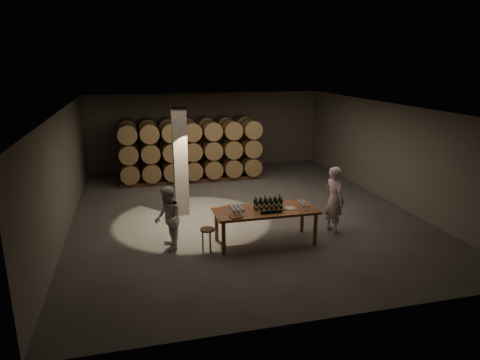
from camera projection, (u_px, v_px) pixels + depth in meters
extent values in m
plane|color=#4D4A48|center=(241.00, 211.00, 13.32)|extent=(12.00, 12.00, 0.00)
plane|color=#605E59|center=(241.00, 107.00, 12.46)|extent=(12.00, 12.00, 0.00)
plane|color=slate|center=(206.00, 130.00, 18.49)|extent=(10.00, 0.00, 10.00)
plane|color=slate|center=(328.00, 237.00, 7.29)|extent=(10.00, 0.00, 10.00)
plane|color=slate|center=(64.00, 171.00, 11.70)|extent=(0.00, 12.00, 12.00)
plane|color=slate|center=(388.00, 152.00, 14.08)|extent=(0.00, 12.00, 12.00)
cube|color=slate|center=(180.00, 162.00, 12.64)|extent=(0.40, 0.40, 3.20)
cylinder|color=brown|center=(224.00, 238.00, 10.19)|extent=(0.10, 0.10, 0.84)
cylinder|color=brown|center=(315.00, 229.00, 10.75)|extent=(0.10, 0.10, 0.84)
cylinder|color=brown|center=(217.00, 225.00, 10.99)|extent=(0.10, 0.10, 0.84)
cylinder|color=brown|center=(302.00, 217.00, 11.55)|extent=(0.10, 0.10, 0.84)
cube|color=brown|center=(266.00, 210.00, 10.75)|extent=(2.60, 1.10, 0.06)
cube|color=brown|center=(189.00, 172.00, 17.64)|extent=(5.48, 0.10, 0.12)
cube|color=brown|center=(187.00, 169.00, 18.20)|extent=(5.48, 0.10, 0.12)
cylinder|color=olive|center=(130.00, 164.00, 17.26)|extent=(0.70, 0.95, 0.70)
cylinder|color=black|center=(130.00, 166.00, 17.01)|extent=(0.73, 0.04, 0.73)
cylinder|color=black|center=(130.00, 163.00, 17.50)|extent=(0.73, 0.04, 0.73)
cylinder|color=olive|center=(150.00, 163.00, 17.44)|extent=(0.70, 0.95, 0.70)
cylinder|color=black|center=(150.00, 165.00, 17.20)|extent=(0.73, 0.04, 0.73)
cylinder|color=black|center=(149.00, 162.00, 17.69)|extent=(0.73, 0.04, 0.73)
cylinder|color=olive|center=(169.00, 162.00, 17.63)|extent=(0.70, 0.95, 0.70)
cylinder|color=black|center=(169.00, 164.00, 17.39)|extent=(0.73, 0.04, 0.73)
cylinder|color=black|center=(168.00, 161.00, 17.87)|extent=(0.73, 0.04, 0.73)
cylinder|color=olive|center=(188.00, 161.00, 17.81)|extent=(0.70, 0.95, 0.70)
cylinder|color=black|center=(188.00, 163.00, 17.57)|extent=(0.73, 0.04, 0.73)
cylinder|color=black|center=(187.00, 160.00, 18.06)|extent=(0.73, 0.04, 0.73)
cylinder|color=olive|center=(206.00, 160.00, 18.00)|extent=(0.70, 0.95, 0.70)
cylinder|color=black|center=(207.00, 161.00, 17.76)|extent=(0.73, 0.04, 0.73)
cylinder|color=black|center=(205.00, 159.00, 18.24)|extent=(0.73, 0.04, 0.73)
cylinder|color=olive|center=(224.00, 159.00, 18.19)|extent=(0.70, 0.95, 0.70)
cylinder|color=black|center=(225.00, 160.00, 17.94)|extent=(0.73, 0.04, 0.73)
cylinder|color=black|center=(223.00, 158.00, 18.43)|extent=(0.73, 0.04, 0.73)
cylinder|color=olive|center=(242.00, 158.00, 18.37)|extent=(0.70, 0.95, 0.70)
cylinder|color=black|center=(243.00, 159.00, 18.13)|extent=(0.73, 0.04, 0.73)
cylinder|color=black|center=(240.00, 157.00, 18.61)|extent=(0.73, 0.04, 0.73)
cylinder|color=olive|center=(129.00, 146.00, 17.06)|extent=(0.70, 0.95, 0.70)
cylinder|color=black|center=(129.00, 148.00, 16.82)|extent=(0.73, 0.04, 0.73)
cylinder|color=black|center=(129.00, 145.00, 17.30)|extent=(0.73, 0.04, 0.73)
cylinder|color=olive|center=(148.00, 145.00, 17.24)|extent=(0.70, 0.95, 0.70)
cylinder|color=black|center=(149.00, 147.00, 17.00)|extent=(0.73, 0.04, 0.73)
cylinder|color=black|center=(148.00, 144.00, 17.49)|extent=(0.73, 0.04, 0.73)
cylinder|color=olive|center=(168.00, 145.00, 17.43)|extent=(0.70, 0.95, 0.70)
cylinder|color=black|center=(169.00, 146.00, 17.19)|extent=(0.73, 0.04, 0.73)
cylinder|color=black|center=(167.00, 143.00, 17.67)|extent=(0.73, 0.04, 0.73)
cylinder|color=olive|center=(187.00, 144.00, 17.62)|extent=(0.70, 0.95, 0.70)
cylinder|color=black|center=(188.00, 145.00, 17.37)|extent=(0.73, 0.04, 0.73)
cylinder|color=black|center=(186.00, 143.00, 17.86)|extent=(0.73, 0.04, 0.73)
cylinder|color=olive|center=(206.00, 143.00, 17.80)|extent=(0.70, 0.95, 0.70)
cylinder|color=black|center=(207.00, 144.00, 17.56)|extent=(0.73, 0.04, 0.73)
cylinder|color=black|center=(205.00, 142.00, 18.04)|extent=(0.73, 0.04, 0.73)
cylinder|color=olive|center=(224.00, 142.00, 17.99)|extent=(0.70, 0.95, 0.70)
cylinder|color=black|center=(225.00, 143.00, 17.74)|extent=(0.73, 0.04, 0.73)
cylinder|color=black|center=(223.00, 141.00, 18.23)|extent=(0.73, 0.04, 0.73)
cylinder|color=olive|center=(242.00, 141.00, 18.17)|extent=(0.70, 0.95, 0.70)
cylinder|color=black|center=(243.00, 142.00, 17.93)|extent=(0.73, 0.04, 0.73)
cylinder|color=black|center=(240.00, 140.00, 18.42)|extent=(0.73, 0.04, 0.73)
cylinder|color=olive|center=(127.00, 128.00, 16.86)|extent=(0.70, 0.95, 0.70)
cylinder|color=black|center=(127.00, 129.00, 16.62)|extent=(0.73, 0.04, 0.73)
cylinder|color=black|center=(127.00, 127.00, 17.10)|extent=(0.73, 0.04, 0.73)
cylinder|color=olive|center=(147.00, 127.00, 17.05)|extent=(0.70, 0.95, 0.70)
cylinder|color=black|center=(148.00, 128.00, 16.80)|extent=(0.73, 0.04, 0.73)
cylinder|color=black|center=(147.00, 126.00, 17.29)|extent=(0.73, 0.04, 0.73)
cylinder|color=olive|center=(167.00, 126.00, 17.23)|extent=(0.70, 0.95, 0.70)
cylinder|color=black|center=(168.00, 127.00, 16.99)|extent=(0.73, 0.04, 0.73)
cylinder|color=black|center=(167.00, 126.00, 17.47)|extent=(0.73, 0.04, 0.73)
cylinder|color=olive|center=(186.00, 126.00, 17.42)|extent=(0.70, 0.95, 0.70)
cylinder|color=black|center=(187.00, 127.00, 17.17)|extent=(0.73, 0.04, 0.73)
cylinder|color=black|center=(186.00, 125.00, 17.66)|extent=(0.73, 0.04, 0.73)
cylinder|color=olive|center=(205.00, 125.00, 17.60)|extent=(0.70, 0.95, 0.70)
cylinder|color=black|center=(206.00, 126.00, 17.36)|extent=(0.73, 0.04, 0.73)
cylinder|color=black|center=(204.00, 124.00, 17.85)|extent=(0.73, 0.04, 0.73)
cylinder|color=olive|center=(224.00, 124.00, 17.79)|extent=(0.70, 0.95, 0.70)
cylinder|color=black|center=(225.00, 125.00, 17.55)|extent=(0.73, 0.04, 0.73)
cylinder|color=black|center=(222.00, 124.00, 18.03)|extent=(0.73, 0.04, 0.73)
cylinder|color=olive|center=(242.00, 124.00, 17.97)|extent=(0.70, 0.95, 0.70)
cylinder|color=black|center=(243.00, 125.00, 17.73)|extent=(0.73, 0.04, 0.73)
cylinder|color=black|center=(240.00, 123.00, 18.22)|extent=(0.73, 0.04, 0.73)
cube|color=brown|center=(194.00, 181.00, 16.34)|extent=(5.48, 0.10, 0.12)
cube|color=brown|center=(192.00, 177.00, 16.90)|extent=(5.48, 0.10, 0.12)
cylinder|color=olive|center=(130.00, 173.00, 15.95)|extent=(0.70, 0.95, 0.70)
cylinder|color=black|center=(130.00, 175.00, 15.71)|extent=(0.73, 0.04, 0.73)
cylinder|color=black|center=(130.00, 171.00, 16.19)|extent=(0.73, 0.04, 0.73)
cylinder|color=olive|center=(151.00, 172.00, 16.14)|extent=(0.70, 0.95, 0.70)
cylinder|color=black|center=(152.00, 173.00, 15.89)|extent=(0.73, 0.04, 0.73)
cylinder|color=black|center=(151.00, 170.00, 16.38)|extent=(0.73, 0.04, 0.73)
cylinder|color=olive|center=(172.00, 170.00, 16.32)|extent=(0.70, 0.95, 0.70)
cylinder|color=black|center=(173.00, 172.00, 16.08)|extent=(0.73, 0.04, 0.73)
cylinder|color=black|center=(171.00, 169.00, 16.56)|extent=(0.73, 0.04, 0.73)
cylinder|color=olive|center=(192.00, 169.00, 16.51)|extent=(0.70, 0.95, 0.70)
cylinder|color=black|center=(193.00, 171.00, 16.26)|extent=(0.73, 0.04, 0.73)
cylinder|color=black|center=(191.00, 168.00, 16.75)|extent=(0.73, 0.04, 0.73)
cylinder|color=olive|center=(212.00, 168.00, 16.69)|extent=(0.70, 0.95, 0.70)
cylinder|color=black|center=(213.00, 169.00, 16.45)|extent=(0.73, 0.04, 0.73)
cylinder|color=black|center=(211.00, 166.00, 16.94)|extent=(0.73, 0.04, 0.73)
cylinder|color=olive|center=(232.00, 167.00, 16.88)|extent=(0.70, 0.95, 0.70)
cylinder|color=black|center=(233.00, 168.00, 16.64)|extent=(0.73, 0.04, 0.73)
cylinder|color=black|center=(230.00, 165.00, 17.12)|extent=(0.73, 0.04, 0.73)
cylinder|color=olive|center=(251.00, 166.00, 17.06)|extent=(0.70, 0.95, 0.70)
cylinder|color=black|center=(252.00, 167.00, 16.82)|extent=(0.73, 0.04, 0.73)
cylinder|color=black|center=(249.00, 164.00, 17.31)|extent=(0.73, 0.04, 0.73)
cylinder|color=olive|center=(129.00, 153.00, 15.75)|extent=(0.70, 0.95, 0.70)
cylinder|color=black|center=(129.00, 155.00, 15.51)|extent=(0.73, 0.04, 0.73)
cylinder|color=black|center=(129.00, 152.00, 15.99)|extent=(0.73, 0.04, 0.73)
cylinder|color=olive|center=(150.00, 152.00, 15.94)|extent=(0.70, 0.95, 0.70)
cylinder|color=black|center=(151.00, 154.00, 15.69)|extent=(0.73, 0.04, 0.73)
cylinder|color=black|center=(150.00, 151.00, 16.18)|extent=(0.73, 0.04, 0.73)
cylinder|color=olive|center=(171.00, 151.00, 16.12)|extent=(0.70, 0.95, 0.70)
cylinder|color=black|center=(172.00, 153.00, 15.88)|extent=(0.73, 0.04, 0.73)
cylinder|color=black|center=(171.00, 150.00, 16.37)|extent=(0.73, 0.04, 0.73)
cylinder|color=olive|center=(192.00, 150.00, 16.31)|extent=(0.70, 0.95, 0.70)
cylinder|color=black|center=(193.00, 152.00, 16.07)|extent=(0.73, 0.04, 0.73)
cylinder|color=black|center=(191.00, 149.00, 16.55)|extent=(0.73, 0.04, 0.73)
cylinder|color=olive|center=(212.00, 149.00, 16.49)|extent=(0.70, 0.95, 0.70)
cylinder|color=black|center=(213.00, 151.00, 16.25)|extent=(0.73, 0.04, 0.73)
cylinder|color=black|center=(211.00, 148.00, 16.74)|extent=(0.73, 0.04, 0.73)
cylinder|color=olive|center=(232.00, 148.00, 16.68)|extent=(0.70, 0.95, 0.70)
cylinder|color=black|center=(233.00, 150.00, 16.44)|extent=(0.73, 0.04, 0.73)
cylinder|color=black|center=(230.00, 147.00, 16.92)|extent=(0.73, 0.04, 0.73)
cylinder|color=olive|center=(251.00, 147.00, 16.87)|extent=(0.70, 0.95, 0.70)
cylinder|color=black|center=(253.00, 149.00, 16.62)|extent=(0.73, 0.04, 0.73)
cylinder|color=black|center=(249.00, 146.00, 17.11)|extent=(0.73, 0.04, 0.73)
cylinder|color=olive|center=(127.00, 134.00, 15.55)|extent=(0.70, 0.95, 0.70)
cylinder|color=black|center=(127.00, 135.00, 15.31)|extent=(0.73, 0.04, 0.73)
cylinder|color=black|center=(127.00, 132.00, 15.80)|extent=(0.73, 0.04, 0.73)
cylinder|color=olive|center=(149.00, 133.00, 15.74)|extent=(0.70, 0.95, 0.70)
cylinder|color=black|center=(149.00, 134.00, 15.50)|extent=(0.73, 0.04, 0.73)
cylinder|color=black|center=(149.00, 132.00, 15.98)|extent=(0.73, 0.04, 0.73)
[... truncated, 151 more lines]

